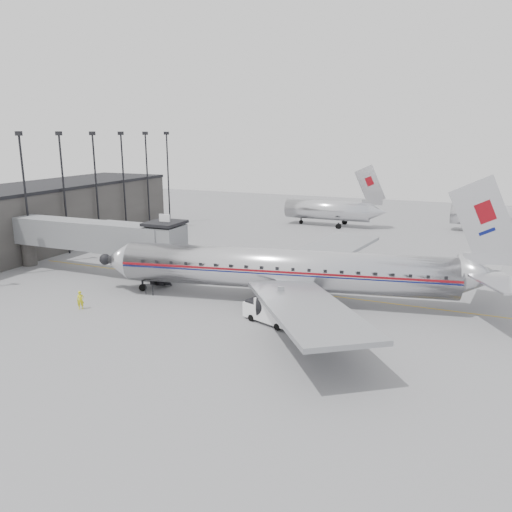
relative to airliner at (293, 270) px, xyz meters
The scene contains 12 objects.
ground 6.61m from the airliner, 147.84° to the right, with size 160.00×160.00×0.00m, color slate.
terminal 39.60m from the airliner, behind, with size 12.00×46.00×8.00m, color #363431.
apron_line 4.59m from the airliner, 124.84° to the left, with size 0.15×60.00×0.01m, color gold.
jet_bridge 21.69m from the airliner, behind, with size 21.00×6.20×7.10m.
floodlight_masts 34.38m from the airliner, 163.12° to the left, with size 0.90×42.25×15.25m.
distant_aircraft_near 39.45m from the airliner, 99.90° to the left, with size 16.39×3.20×10.26m.
distant_aircraft_mid 46.97m from the airliner, 65.85° to the left, with size 16.39×3.20×10.26m.
airliner is the anchor object (origin of this frame).
service_van 6.06m from the airliner, 89.78° to the right, with size 4.82×3.19×2.12m.
baggage_cart_navy 2.63m from the airliner, 48.46° to the right, with size 2.20×1.77×1.60m.
baggage_cart_white 7.88m from the airliner, 66.57° to the right, with size 2.25×1.96×1.49m.
ramp_worker 18.99m from the airliner, 151.02° to the right, with size 0.60×0.39×1.65m, color yellow.
Camera 1 is at (18.65, -38.34, 15.08)m, focal length 35.00 mm.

